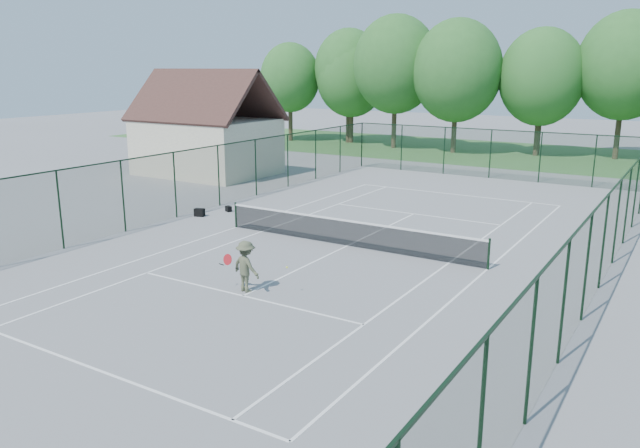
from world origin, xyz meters
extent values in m
plane|color=gray|center=(0.00, 0.00, 0.00)|extent=(140.00, 140.00, 0.00)
cube|color=#407636|center=(0.00, 30.00, 0.01)|extent=(80.00, 16.00, 0.01)
cube|color=white|center=(0.00, 11.88, 0.00)|extent=(10.97, 0.08, 0.01)
cube|color=white|center=(0.00, -11.88, 0.00)|extent=(10.97, 0.08, 0.01)
cube|color=white|center=(0.00, 6.40, 0.00)|extent=(8.23, 0.08, 0.01)
cube|color=white|center=(0.00, -6.40, 0.00)|extent=(8.23, 0.08, 0.01)
cube|color=white|center=(5.49, 0.00, 0.00)|extent=(0.08, 23.77, 0.01)
cube|color=white|center=(-5.49, 0.00, 0.00)|extent=(0.08, 23.77, 0.01)
cube|color=white|center=(4.12, 0.00, 0.00)|extent=(0.08, 23.77, 0.01)
cube|color=white|center=(-4.12, 0.00, 0.00)|extent=(0.08, 23.77, 0.01)
cube|color=white|center=(0.00, 0.00, 0.00)|extent=(0.08, 12.80, 0.01)
cylinder|color=black|center=(-5.50, 0.00, 0.55)|extent=(0.08, 0.08, 1.10)
cylinder|color=black|center=(5.50, 0.00, 0.55)|extent=(0.08, 0.08, 1.10)
cube|color=black|center=(0.00, 0.00, 0.50)|extent=(11.00, 0.02, 0.96)
cube|color=white|center=(0.00, 0.00, 1.00)|extent=(11.00, 0.05, 0.07)
cube|color=#18331F|center=(0.00, 18.00, 1.50)|extent=(18.00, 0.02, 3.00)
cube|color=#18331F|center=(9.00, 0.00, 1.50)|extent=(0.02, 36.00, 3.00)
cube|color=#18331F|center=(-9.00, 0.00, 1.50)|extent=(0.02, 36.00, 3.00)
cube|color=black|center=(0.00, 18.00, 3.00)|extent=(18.00, 0.05, 0.05)
cube|color=black|center=(9.00, 0.00, 3.00)|extent=(0.05, 36.00, 0.05)
cube|color=black|center=(-9.00, 0.00, 3.00)|extent=(0.05, 36.00, 0.05)
cube|color=beige|center=(-16.00, 10.00, 1.75)|extent=(8.00, 6.00, 3.50)
cube|color=#4C2D26|center=(-16.00, 11.50, 5.00)|extent=(8.60, 3.27, 3.27)
cube|color=#4C2D26|center=(-16.00, 8.50, 5.00)|extent=(8.60, 3.27, 3.27)
cylinder|color=#493928|center=(-16.50, 30.00, 2.10)|extent=(0.40, 0.40, 4.20)
ellipsoid|color=#34752F|center=(-16.50, 30.00, 6.00)|extent=(6.40, 6.40, 7.40)
cylinder|color=#493928|center=(0.00, 30.00, 2.10)|extent=(0.40, 0.40, 4.20)
ellipsoid|color=#34752F|center=(0.00, 30.00, 6.00)|extent=(6.40, 6.40, 7.40)
cube|color=black|center=(-8.25, 0.70, 0.18)|extent=(0.51, 0.38, 0.36)
cube|color=black|center=(-7.75, 2.18, 0.13)|extent=(0.39, 0.32, 0.26)
imported|color=#51553C|center=(-0.17, -6.01, 0.80)|extent=(1.13, 0.78, 1.60)
sphere|color=#E0F23E|center=(1.07, -5.61, 0.87)|extent=(0.07, 0.07, 0.07)
camera|label=1|loc=(11.30, -20.21, 6.68)|focal=35.00mm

